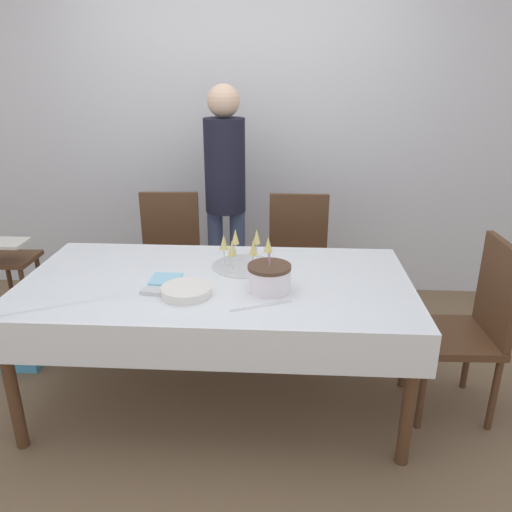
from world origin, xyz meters
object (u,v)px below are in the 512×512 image
at_px(plate_stack_main, 187,291).
at_px(birthday_cake, 269,278).
at_px(dining_chair_right_end, 471,322).
at_px(high_chair, 12,270).
at_px(dining_chair_far_left, 169,257).
at_px(gift_bag, 18,345).
at_px(person_standing, 225,183).
at_px(dining_chair_far_right, 298,260).
at_px(champagne_tray, 245,253).

bearing_deg(plate_stack_main, birthday_cake, 10.93).
relative_size(dining_chair_right_end, high_chair, 1.34).
bearing_deg(birthday_cake, plate_stack_main, -169.07).
distance_m(dining_chair_far_left, high_chair, 1.04).
bearing_deg(gift_bag, birthday_cake, -13.08).
height_order(birthday_cake, person_standing, person_standing).
distance_m(dining_chair_right_end, high_chair, 2.85).
height_order(high_chair, gift_bag, high_chair).
bearing_deg(dining_chair_right_end, dining_chair_far_left, 154.74).
distance_m(dining_chair_far_right, plate_stack_main, 1.19).
bearing_deg(plate_stack_main, dining_chair_far_right, 61.40).
relative_size(birthday_cake, person_standing, 0.13).
xyz_separation_m(birthday_cake, champagne_tray, (-0.14, 0.31, 0.01)).
bearing_deg(dining_chair_far_right, gift_bag, -161.23).
bearing_deg(person_standing, dining_chair_far_left, -150.15).
bearing_deg(birthday_cake, champagne_tray, 115.19).
xyz_separation_m(champagne_tray, person_standing, (-0.20, 0.85, 0.19)).
xyz_separation_m(dining_chair_far_left, high_chair, (-1.02, -0.19, -0.04)).
xyz_separation_m(dining_chair_far_left, person_standing, (0.37, 0.21, 0.48)).
distance_m(dining_chair_right_end, champagne_tray, 1.23).
bearing_deg(person_standing, dining_chair_far_right, -22.78).
bearing_deg(dining_chair_far_left, birthday_cake, -52.72).
distance_m(dining_chair_right_end, plate_stack_main, 1.46).
relative_size(birthday_cake, champagne_tray, 0.60).
bearing_deg(dining_chair_right_end, plate_stack_main, -172.30).
xyz_separation_m(dining_chair_far_left, dining_chair_right_end, (1.76, -0.83, 0.00)).
xyz_separation_m(champagne_tray, gift_bag, (-1.41, 0.05, -0.66)).
relative_size(champagne_tray, plate_stack_main, 1.44).
distance_m(dining_chair_far_left, plate_stack_main, 1.10).
bearing_deg(gift_bag, champagne_tray, -2.20).
bearing_deg(dining_chair_far_left, high_chair, -169.39).
relative_size(plate_stack_main, high_chair, 0.34).
relative_size(dining_chair_far_right, plate_stack_main, 3.91).
distance_m(plate_stack_main, high_chair, 1.61).
relative_size(dining_chair_far_left, high_chair, 1.34).
distance_m(birthday_cake, plate_stack_main, 0.40).
bearing_deg(gift_bag, dining_chair_right_end, -5.38).
height_order(dining_chair_far_left, high_chair, dining_chair_far_left).
bearing_deg(dining_chair_far_right, dining_chair_far_left, -180.00).
relative_size(dining_chair_far_right, gift_bag, 3.31).
height_order(dining_chair_right_end, high_chair, dining_chair_right_end).
bearing_deg(dining_chair_far_left, person_standing, 29.85).
bearing_deg(person_standing, champagne_tray, -76.70).
bearing_deg(plate_stack_main, dining_chair_far_left, 107.77).
bearing_deg(gift_bag, dining_chair_far_right, 18.77).
bearing_deg(person_standing, plate_stack_main, -92.15).
xyz_separation_m(person_standing, gift_bag, (-1.21, -0.80, -0.85)).
distance_m(birthday_cake, high_chair, 1.93).
height_order(dining_chair_far_right, birthday_cake, dining_chair_far_right).
xyz_separation_m(dining_chair_right_end, plate_stack_main, (-1.43, -0.19, 0.23)).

